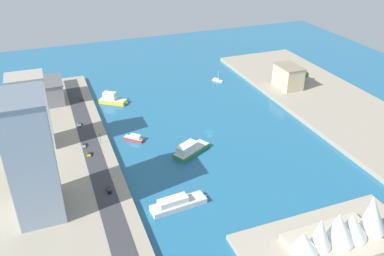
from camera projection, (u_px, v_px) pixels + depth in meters
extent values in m
plane|color=#23668E|center=(210.00, 132.00, 255.46)|extent=(440.00, 440.00, 0.00)
cube|color=#9E937F|center=(336.00, 106.00, 285.16)|extent=(70.00, 240.00, 2.97)
cube|color=#9E937F|center=(49.00, 161.00, 224.34)|extent=(70.00, 240.00, 2.97)
cube|color=#A89E89|center=(334.00, 248.00, 167.70)|extent=(78.32, 43.91, 2.00)
cube|color=#38383D|center=(92.00, 150.00, 231.01)|extent=(10.17, 228.00, 0.15)
cube|color=silver|center=(178.00, 204.00, 191.71)|extent=(27.59, 9.91, 2.74)
cone|color=silver|center=(205.00, 196.00, 197.20)|extent=(2.68, 2.68, 2.47)
cube|color=white|center=(173.00, 201.00, 189.21)|extent=(14.65, 6.41, 3.15)
cube|color=beige|center=(178.00, 202.00, 191.02)|extent=(26.48, 9.51, 0.10)
cube|color=#2D8C4C|center=(192.00, 151.00, 233.96)|extent=(24.93, 18.53, 2.53)
cone|color=#2D8C4C|center=(205.00, 142.00, 242.35)|extent=(3.08, 3.08, 2.27)
cube|color=white|center=(187.00, 148.00, 229.51)|extent=(14.11, 11.31, 4.88)
cube|color=beige|center=(192.00, 149.00, 233.33)|extent=(23.94, 17.79, 0.10)
cube|color=yellow|center=(113.00, 101.00, 292.80)|extent=(20.25, 17.76, 2.78)
cone|color=yellow|center=(126.00, 103.00, 290.36)|extent=(3.49, 3.49, 2.50)
cube|color=white|center=(110.00, 96.00, 291.36)|extent=(10.09, 9.22, 5.37)
cube|color=beige|center=(113.00, 99.00, 292.11)|extent=(19.44, 17.05, 0.10)
cube|color=red|center=(134.00, 139.00, 246.56)|extent=(11.68, 11.54, 1.66)
cone|color=red|center=(124.00, 137.00, 248.94)|extent=(2.11, 2.11, 1.49)
cube|color=white|center=(135.00, 137.00, 245.12)|extent=(7.04, 6.98, 2.31)
cube|color=beige|center=(134.00, 138.00, 246.13)|extent=(11.22, 11.08, 0.10)
cube|color=white|center=(218.00, 81.00, 329.70)|extent=(7.51, 8.92, 1.06)
cone|color=white|center=(223.00, 82.00, 327.41)|extent=(1.33, 1.33, 0.95)
cube|color=white|center=(216.00, 79.00, 329.81)|extent=(4.19, 4.84, 1.16)
cube|color=beige|center=(218.00, 80.00, 329.42)|extent=(7.21, 8.56, 0.10)
cylinder|color=silver|center=(218.00, 75.00, 327.27)|extent=(0.24, 0.24, 8.14)
cube|color=#C6B793|center=(288.00, 77.00, 307.69)|extent=(14.68, 21.90, 16.49)
cube|color=gray|center=(289.00, 66.00, 303.52)|extent=(15.26, 22.78, 0.80)
cube|color=silver|center=(31.00, 113.00, 224.69)|extent=(18.87, 15.27, 43.12)
cube|color=#9D9992|center=(23.00, 76.00, 214.09)|extent=(19.63, 15.88, 0.80)
cube|color=#8C9EB2|center=(32.00, 158.00, 172.07)|extent=(19.05, 25.62, 56.69)
cube|color=slate|center=(18.00, 97.00, 158.20)|extent=(19.82, 26.65, 0.80)
cube|color=gray|center=(39.00, 93.00, 283.99)|extent=(31.48, 26.54, 14.74)
cube|color=#59595C|center=(37.00, 83.00, 280.24)|extent=(32.74, 27.60, 0.80)
cylinder|color=black|center=(107.00, 189.00, 198.69)|extent=(0.27, 0.65, 0.64)
cylinder|color=black|center=(110.00, 188.00, 199.16)|extent=(0.27, 0.65, 0.64)
cylinder|color=black|center=(108.00, 193.00, 195.83)|extent=(0.27, 0.65, 0.64)
cylinder|color=black|center=(111.00, 193.00, 196.30)|extent=(0.27, 0.65, 0.64)
cube|color=black|center=(109.00, 190.00, 197.37)|extent=(2.03, 4.98, 0.73)
cube|color=#262D38|center=(109.00, 190.00, 196.85)|extent=(1.73, 2.81, 0.58)
cylinder|color=black|center=(81.00, 126.00, 256.02)|extent=(0.26, 0.64, 0.64)
cylinder|color=black|center=(78.00, 126.00, 255.46)|extent=(0.26, 0.64, 0.64)
cylinder|color=black|center=(80.00, 123.00, 258.58)|extent=(0.26, 0.64, 0.64)
cylinder|color=black|center=(78.00, 124.00, 258.02)|extent=(0.26, 0.64, 0.64)
cube|color=white|center=(79.00, 124.00, 256.90)|extent=(1.99, 4.52, 0.70)
cube|color=#262D38|center=(79.00, 123.00, 256.77)|extent=(1.73, 2.54, 0.58)
cylinder|color=black|center=(86.00, 147.00, 233.53)|extent=(0.27, 0.65, 0.64)
cylinder|color=black|center=(83.00, 147.00, 233.07)|extent=(0.27, 0.65, 0.64)
cylinder|color=black|center=(85.00, 144.00, 236.53)|extent=(0.27, 0.65, 0.64)
cylinder|color=black|center=(82.00, 144.00, 236.06)|extent=(0.27, 0.65, 0.64)
cube|color=#B7B7BC|center=(84.00, 145.00, 234.66)|extent=(1.94, 5.23, 0.78)
cube|color=#262D38|center=(84.00, 144.00, 234.53)|extent=(1.66, 2.95, 0.63)
cylinder|color=black|center=(91.00, 156.00, 225.05)|extent=(0.28, 0.65, 0.64)
cylinder|color=black|center=(88.00, 156.00, 224.57)|extent=(0.28, 0.65, 0.64)
cylinder|color=black|center=(90.00, 153.00, 227.99)|extent=(0.28, 0.65, 0.64)
cylinder|color=black|center=(87.00, 153.00, 227.51)|extent=(0.28, 0.65, 0.64)
cube|color=yellow|center=(89.00, 154.00, 226.13)|extent=(2.13, 5.14, 0.84)
cube|color=#262D38|center=(88.00, 153.00, 226.00)|extent=(1.81, 2.90, 0.58)
cylinder|color=black|center=(80.00, 98.00, 292.54)|extent=(0.25, 0.64, 0.64)
cylinder|color=black|center=(82.00, 98.00, 293.07)|extent=(0.25, 0.64, 0.64)
cylinder|color=black|center=(80.00, 100.00, 289.75)|extent=(0.25, 0.64, 0.64)
cylinder|color=black|center=(83.00, 100.00, 290.28)|extent=(0.25, 0.64, 0.64)
cube|color=red|center=(81.00, 99.00, 291.27)|extent=(1.89, 4.87, 0.78)
cube|color=#262D38|center=(81.00, 98.00, 290.77)|extent=(1.66, 2.73, 0.48)
cylinder|color=black|center=(100.00, 139.00, 236.54)|extent=(0.18, 0.18, 5.50)
cube|color=black|center=(100.00, 134.00, 234.97)|extent=(0.36, 0.36, 1.00)
sphere|color=red|center=(100.00, 134.00, 234.80)|extent=(0.24, 0.24, 0.24)
sphere|color=yellow|center=(100.00, 134.00, 234.97)|extent=(0.24, 0.24, 0.24)
sphere|color=green|center=(100.00, 135.00, 235.14)|extent=(0.24, 0.24, 0.24)
cube|color=#BCAD93|center=(335.00, 244.00, 166.49)|extent=(38.89, 23.73, 3.00)
cone|color=white|center=(372.00, 213.00, 166.20)|extent=(14.52, 11.14, 21.07)
cone|color=white|center=(352.00, 225.00, 164.96)|extent=(14.03, 12.10, 14.19)
cone|color=white|center=(339.00, 227.00, 162.20)|extent=(14.89, 12.65, 16.65)
cone|color=white|center=(320.00, 233.00, 159.42)|extent=(10.59, 9.15, 15.50)
cone|color=white|center=(304.00, 242.00, 158.19)|extent=(12.91, 11.31, 11.98)
cylinder|color=brown|center=(305.00, 79.00, 321.09)|extent=(0.50, 0.50, 3.48)
sphere|color=#2D7233|center=(305.00, 75.00, 319.19)|extent=(5.52, 5.52, 5.52)
cylinder|color=brown|center=(295.00, 84.00, 311.43)|extent=(0.50, 0.50, 3.91)
sphere|color=#2D7233|center=(296.00, 79.00, 309.37)|extent=(5.77, 5.77, 5.77)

